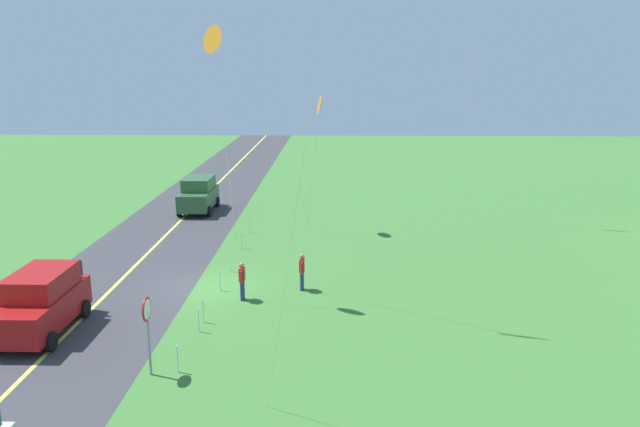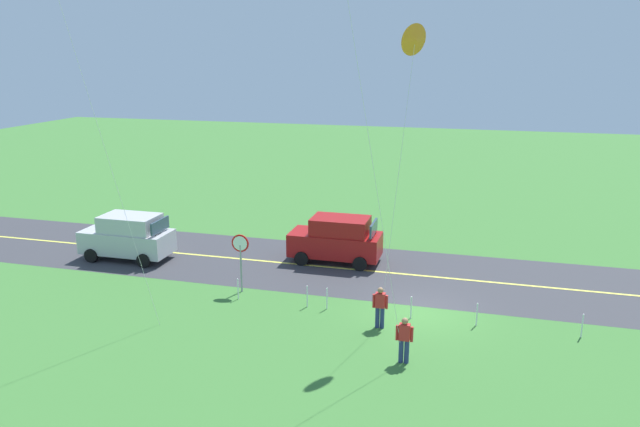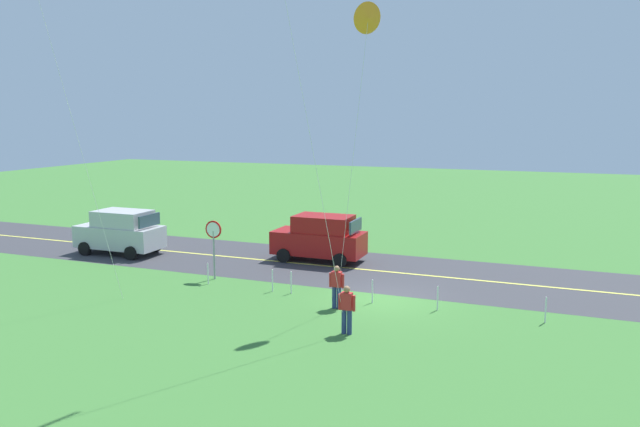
% 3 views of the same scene
% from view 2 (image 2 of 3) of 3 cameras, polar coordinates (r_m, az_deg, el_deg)
% --- Properties ---
extents(ground_plane, '(120.00, 120.00, 0.10)m').
position_cam_2_polar(ground_plane, '(24.49, 9.39, -9.25)').
color(ground_plane, '#3D7533').
extents(asphalt_road, '(120.00, 7.00, 0.00)m').
position_cam_2_polar(asphalt_road, '(28.16, 10.26, -5.87)').
color(asphalt_road, '#38383D').
rests_on(asphalt_road, ground).
extents(road_centre_stripe, '(120.00, 0.16, 0.00)m').
position_cam_2_polar(road_centre_stripe, '(28.16, 10.26, -5.87)').
color(road_centre_stripe, '#E5E04C').
rests_on(road_centre_stripe, asphalt_road).
extents(car_suv_foreground, '(4.40, 2.12, 2.24)m').
position_cam_2_polar(car_suv_foreground, '(29.27, 1.60, -2.43)').
color(car_suv_foreground, maroon).
rests_on(car_suv_foreground, ground).
extents(car_parked_east_near, '(4.40, 2.12, 2.24)m').
position_cam_2_polar(car_parked_east_near, '(31.14, -17.68, -2.07)').
color(car_parked_east_near, '#B7B7BC').
rests_on(car_parked_east_near, ground).
extents(stop_sign, '(0.76, 0.08, 2.56)m').
position_cam_2_polar(stop_sign, '(25.64, -7.52, -3.60)').
color(stop_sign, gray).
rests_on(stop_sign, ground).
extents(person_adult_near, '(0.58, 0.22, 1.60)m').
position_cam_2_polar(person_adult_near, '(20.33, 7.97, -11.63)').
color(person_adult_near, navy).
rests_on(person_adult_near, ground).
extents(person_adult_companion, '(0.58, 0.22, 1.60)m').
position_cam_2_polar(person_adult_companion, '(22.61, 5.70, -8.70)').
color(person_adult_companion, navy).
rests_on(person_adult_companion, ground).
extents(kite_blue_mid, '(1.32, 1.47, 10.88)m').
position_cam_2_polar(kite_blue_mid, '(21.51, 8.97, 15.77)').
color(kite_blue_mid, silver).
rests_on(kite_blue_mid, ground).
extents(fence_post_1, '(0.05, 0.05, 0.90)m').
position_cam_2_polar(fence_post_1, '(23.90, 23.54, -9.69)').
color(fence_post_1, silver).
rests_on(fence_post_1, ground).
extents(fence_post_2, '(0.05, 0.05, 0.90)m').
position_cam_2_polar(fence_post_2, '(23.58, 14.61, -9.22)').
color(fence_post_2, silver).
rests_on(fence_post_2, ground).
extents(fence_post_3, '(0.05, 0.05, 0.90)m').
position_cam_2_polar(fence_post_3, '(23.68, 8.60, -8.77)').
color(fence_post_3, silver).
rests_on(fence_post_3, ground).
extents(fence_post_4, '(0.05, 0.05, 0.90)m').
position_cam_2_polar(fence_post_4, '(24.42, -1.22, -7.83)').
color(fence_post_4, silver).
rests_on(fence_post_4, ground).
extents(fence_post_5, '(0.05, 0.05, 0.90)m').
position_cam_2_polar(fence_post_5, '(24.22, 0.66, -8.03)').
color(fence_post_5, silver).
rests_on(fence_post_5, ground).
extents(fence_post_6, '(0.05, 0.05, 0.90)m').
position_cam_2_polar(fence_post_6, '(25.36, -7.75, -7.08)').
color(fence_post_6, silver).
rests_on(fence_post_6, ground).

